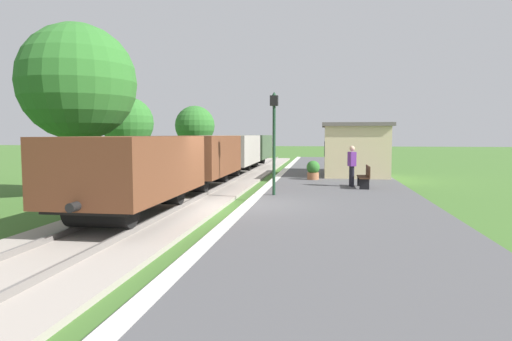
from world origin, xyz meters
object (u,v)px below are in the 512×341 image
object	(u,v)px
freight_train	(218,156)
person_waiting	(352,164)
tree_trackside_mid	(78,83)
tree_field_left	(195,126)
station_hut	(354,149)
potted_planter	(313,170)
lamp_post_near	(274,124)
tree_trackside_far	(128,123)
bench_near_hut	(365,176)
bench_down_platform	(349,160)

from	to	relation	value
freight_train	person_waiting	distance (m)	6.71
freight_train	tree_trackside_mid	distance (m)	7.38
tree_trackside_mid	freight_train	bearing A→B (deg)	51.16
tree_field_left	station_hut	bearing A→B (deg)	-32.09
person_waiting	potted_planter	world-z (taller)	person_waiting
station_hut	lamp_post_near	size ratio (longest dim) A/B	1.57
person_waiting	lamp_post_near	world-z (taller)	lamp_post_near
station_hut	lamp_post_near	distance (m)	9.80
tree_trackside_far	station_hut	bearing A→B (deg)	2.05
station_hut	bench_near_hut	bearing A→B (deg)	-89.73
bench_near_hut	tree_field_left	distance (m)	17.44
bench_near_hut	potted_planter	xyz separation A→B (m)	(-2.18, 3.08, 0.00)
station_hut	tree_field_left	bearing A→B (deg)	147.91
person_waiting	freight_train	bearing A→B (deg)	-39.69
bench_down_platform	lamp_post_near	distance (m)	14.96
lamp_post_near	tree_trackside_mid	xyz separation A→B (m)	(-7.59, 0.16, 1.62)
lamp_post_near	station_hut	bearing A→B (deg)	69.37
person_waiting	potted_planter	distance (m)	3.22
freight_train	bench_near_hut	distance (m)	7.35
freight_train	bench_down_platform	world-z (taller)	freight_train
freight_train	person_waiting	bearing A→B (deg)	-19.83
lamp_post_near	tree_field_left	bearing A→B (deg)	115.42
bench_near_hut	tree_trackside_mid	world-z (taller)	tree_trackside_mid
station_hut	person_waiting	distance (m)	6.02
bench_down_platform	potted_planter	size ratio (longest dim) A/B	1.64
bench_near_hut	bench_down_platform	size ratio (longest dim) A/B	1.00
bench_near_hut	person_waiting	xyz separation A→B (m)	(-0.52, 0.36, 0.46)
freight_train	station_hut	size ratio (longest dim) A/B	4.48
bench_near_hut	tree_trackside_far	world-z (taller)	tree_trackside_far
bench_near_hut	tree_field_left	size ratio (longest dim) A/B	0.33
station_hut	tree_trackside_mid	world-z (taller)	tree_trackside_mid
tree_trackside_far	tree_field_left	bearing A→B (deg)	75.93
station_hut	bench_down_platform	size ratio (longest dim) A/B	3.87
station_hut	person_waiting	xyz separation A→B (m)	(-0.49, -5.98, -0.47)
bench_near_hut	tree_trackside_mid	size ratio (longest dim) A/B	0.23
station_hut	tree_trackside_far	distance (m)	12.99
lamp_post_near	tree_trackside_far	xyz separation A→B (m)	(-9.47, 8.64, 0.29)
tree_trackside_far	tree_field_left	distance (m)	7.62
potted_planter	tree_trackside_mid	world-z (taller)	tree_trackside_mid
potted_planter	person_waiting	bearing A→B (deg)	-58.47
bench_down_platform	tree_field_left	distance (m)	11.44
person_waiting	tree_field_left	distance (m)	16.78
freight_train	lamp_post_near	xyz separation A→B (m)	(3.37, -5.40, 1.41)
freight_train	tree_field_left	bearing A→B (deg)	111.78
tree_trackside_far	tree_trackside_mid	bearing A→B (deg)	-77.53
potted_planter	lamp_post_near	size ratio (longest dim) A/B	0.25
person_waiting	tree_field_left	bearing A→B (deg)	-70.57
freight_train	potted_planter	world-z (taller)	freight_train
bench_near_hut	potted_planter	size ratio (longest dim) A/B	1.64
tree_trackside_mid	tree_trackside_far	distance (m)	8.79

